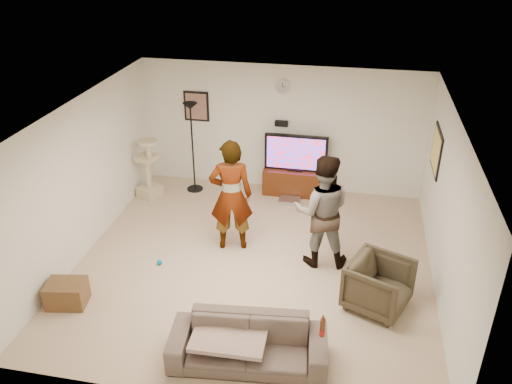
% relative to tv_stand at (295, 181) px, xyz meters
% --- Properties ---
extents(floor, '(5.50, 5.50, 0.02)m').
position_rel_tv_stand_xyz_m(floor, '(-0.32, -2.50, -0.27)').
color(floor, tan).
rests_on(floor, ground).
extents(ceiling, '(5.50, 5.50, 0.02)m').
position_rel_tv_stand_xyz_m(ceiling, '(-0.32, -2.50, 2.25)').
color(ceiling, white).
rests_on(ceiling, wall_back).
extents(wall_back, '(5.50, 0.04, 2.50)m').
position_rel_tv_stand_xyz_m(wall_back, '(-0.32, 0.25, 0.99)').
color(wall_back, white).
rests_on(wall_back, floor).
extents(wall_front, '(5.50, 0.04, 2.50)m').
position_rel_tv_stand_xyz_m(wall_front, '(-0.32, -5.25, 0.99)').
color(wall_front, white).
rests_on(wall_front, floor).
extents(wall_left, '(0.04, 5.50, 2.50)m').
position_rel_tv_stand_xyz_m(wall_left, '(-3.07, -2.50, 0.99)').
color(wall_left, white).
rests_on(wall_left, floor).
extents(wall_right, '(0.04, 5.50, 2.50)m').
position_rel_tv_stand_xyz_m(wall_right, '(2.43, -2.50, 0.99)').
color(wall_right, white).
rests_on(wall_right, floor).
extents(wall_clock, '(0.26, 0.04, 0.26)m').
position_rel_tv_stand_xyz_m(wall_clock, '(-0.32, 0.22, 1.84)').
color(wall_clock, white).
rests_on(wall_clock, wall_back).
extents(wall_speaker, '(0.25, 0.10, 0.10)m').
position_rel_tv_stand_xyz_m(wall_speaker, '(-0.32, 0.19, 1.12)').
color(wall_speaker, black).
rests_on(wall_speaker, wall_back).
extents(picture_back, '(0.42, 0.03, 0.52)m').
position_rel_tv_stand_xyz_m(picture_back, '(-2.02, 0.23, 1.34)').
color(picture_back, '#7E594B').
rests_on(picture_back, wall_back).
extents(picture_right, '(0.03, 0.78, 0.62)m').
position_rel_tv_stand_xyz_m(picture_right, '(2.41, -0.90, 1.24)').
color(picture_right, '#FECA5C').
rests_on(picture_right, wall_right).
extents(tv_stand, '(1.23, 0.45, 0.51)m').
position_rel_tv_stand_xyz_m(tv_stand, '(0.00, 0.00, 0.00)').
color(tv_stand, '#441D0B').
rests_on(tv_stand, floor).
extents(console_box, '(0.40, 0.30, 0.07)m').
position_rel_tv_stand_xyz_m(console_box, '(-0.05, -0.40, -0.22)').
color(console_box, '#BBBAC5').
rests_on(console_box, floor).
extents(tv, '(1.21, 0.08, 0.72)m').
position_rel_tv_stand_xyz_m(tv, '(0.00, 0.00, 0.62)').
color(tv, black).
rests_on(tv, tv_stand).
extents(tv_screen, '(1.12, 0.01, 0.63)m').
position_rel_tv_stand_xyz_m(tv_screen, '(0.00, -0.04, 0.62)').
color(tv_screen, '#194BFD').
rests_on(tv_screen, tv).
extents(floor_lamp, '(0.32, 0.32, 1.81)m').
position_rel_tv_stand_xyz_m(floor_lamp, '(-2.00, -0.23, 0.65)').
color(floor_lamp, black).
rests_on(floor_lamp, floor).
extents(cat_tree, '(0.49, 0.49, 1.21)m').
position_rel_tv_stand_xyz_m(cat_tree, '(-2.79, -0.67, 0.35)').
color(cat_tree, '#C2B48B').
rests_on(cat_tree, floor).
extents(person_left, '(0.78, 0.60, 1.90)m').
position_rel_tv_stand_xyz_m(person_left, '(-0.78, -2.09, 0.69)').
color(person_left, '#949494').
rests_on(person_left, floor).
extents(person_right, '(0.97, 0.79, 1.84)m').
position_rel_tv_stand_xyz_m(person_right, '(0.68, -2.25, 0.66)').
color(person_right, '#2D548F').
rests_on(person_right, floor).
extents(sofa, '(1.98, 0.94, 0.56)m').
position_rel_tv_stand_xyz_m(sofa, '(0.01, -4.55, 0.02)').
color(sofa, brown).
rests_on(sofa, floor).
extents(throw_blanket, '(0.92, 0.72, 0.06)m').
position_rel_tv_stand_xyz_m(throw_blanket, '(-0.21, -4.55, 0.12)').
color(throw_blanket, tan).
rests_on(throw_blanket, sofa).
extents(beer_bottle, '(0.06, 0.06, 0.25)m').
position_rel_tv_stand_xyz_m(beer_bottle, '(0.90, -4.55, 0.43)').
color(beer_bottle, '#592A15').
rests_on(beer_bottle, sofa).
extents(armchair, '(1.06, 1.04, 0.74)m').
position_rel_tv_stand_xyz_m(armchair, '(1.58, -3.19, 0.11)').
color(armchair, '#392F21').
rests_on(armchair, floor).
extents(side_table, '(0.60, 0.49, 0.36)m').
position_rel_tv_stand_xyz_m(side_table, '(-2.72, -3.99, -0.08)').
color(side_table, '#54371D').
rests_on(side_table, floor).
extents(toy_ball, '(0.08, 0.08, 0.08)m').
position_rel_tv_stand_xyz_m(toy_ball, '(-1.78, -2.84, -0.22)').
color(toy_ball, '#006DB1').
rests_on(toy_ball, floor).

